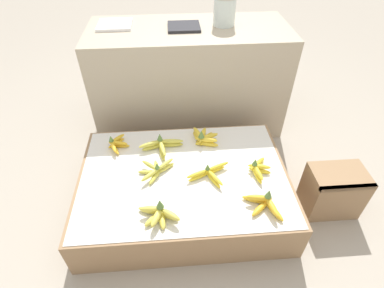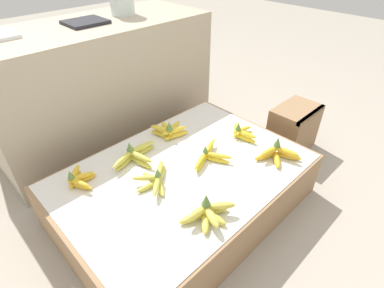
% 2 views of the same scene
% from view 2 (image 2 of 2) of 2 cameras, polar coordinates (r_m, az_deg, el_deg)
% --- Properties ---
extents(ground_plane, '(10.00, 10.00, 0.00)m').
position_cam_2_polar(ground_plane, '(1.61, -1.46, -11.70)').
color(ground_plane, '#A89E8E').
extents(display_platform, '(1.19, 0.84, 0.25)m').
position_cam_2_polar(display_platform, '(1.52, -1.53, -8.52)').
color(display_platform, '#997551').
rests_on(display_platform, ground_plane).
extents(back_vendor_table, '(1.38, 0.57, 0.76)m').
position_cam_2_polar(back_vendor_table, '(2.02, -16.61, 10.68)').
color(back_vendor_table, tan).
rests_on(back_vendor_table, ground_plane).
extents(wooden_crate, '(0.31, 0.21, 0.30)m').
position_cam_2_polar(wooden_crate, '(2.03, 18.70, 2.87)').
color(wooden_crate, '#997551').
rests_on(wooden_crate, ground_plane).
extents(banana_bunch_front_midleft, '(0.22, 0.16, 0.11)m').
position_cam_2_polar(banana_bunch_front_midleft, '(1.20, 3.06, -13.07)').
color(banana_bunch_front_midleft, '#DBCC4C').
rests_on(banana_bunch_front_midleft, display_platform).
extents(banana_bunch_front_right, '(0.19, 0.18, 0.11)m').
position_cam_2_polar(banana_bunch_front_right, '(1.55, 15.96, -1.74)').
color(banana_bunch_front_right, gold).
rests_on(banana_bunch_front_right, display_platform).
extents(banana_bunch_middle_midleft, '(0.21, 0.19, 0.09)m').
position_cam_2_polar(banana_bunch_middle_midleft, '(1.36, -7.02, -6.65)').
color(banana_bunch_middle_midleft, gold).
rests_on(banana_bunch_middle_midleft, display_platform).
extents(banana_bunch_middle_midright, '(0.26, 0.19, 0.08)m').
position_cam_2_polar(banana_bunch_middle_midright, '(1.49, 3.23, -2.25)').
color(banana_bunch_middle_midright, yellow).
rests_on(banana_bunch_middle_midright, display_platform).
extents(banana_bunch_middle_right, '(0.13, 0.20, 0.09)m').
position_cam_2_polar(banana_bunch_middle_right, '(1.67, 9.37, 2.26)').
color(banana_bunch_middle_right, yellow).
rests_on(banana_bunch_middle_right, display_platform).
extents(banana_bunch_back_left, '(0.14, 0.18, 0.09)m').
position_cam_2_polar(banana_bunch_back_left, '(1.44, -20.83, -6.29)').
color(banana_bunch_back_left, gold).
rests_on(banana_bunch_back_left, display_platform).
extents(banana_bunch_back_midleft, '(0.28, 0.17, 0.10)m').
position_cam_2_polar(banana_bunch_back_midleft, '(1.50, -10.82, -2.14)').
color(banana_bunch_back_midleft, gold).
rests_on(banana_bunch_back_midleft, display_platform).
extents(banana_bunch_back_midright, '(0.17, 0.17, 0.11)m').
position_cam_2_polar(banana_bunch_back_midright, '(1.66, -4.35, 2.48)').
color(banana_bunch_back_midright, gold).
rests_on(banana_bunch_back_midright, display_platform).
extents(foam_tray_dark, '(0.21, 0.19, 0.02)m').
position_cam_2_polar(foam_tray_dark, '(1.88, -19.65, 21.04)').
color(foam_tray_dark, '#232328').
rests_on(foam_tray_dark, back_vendor_table).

